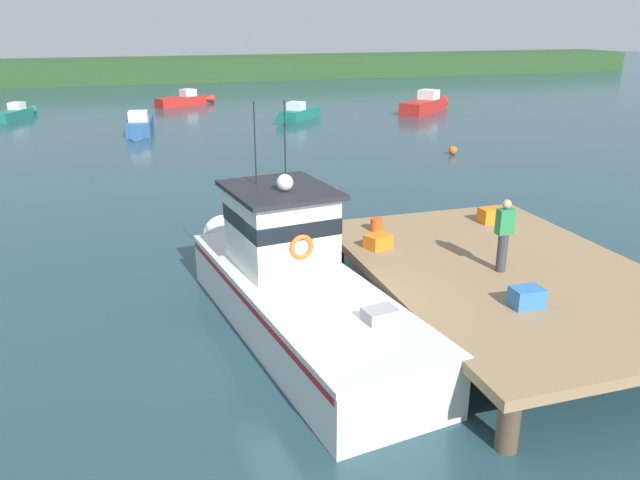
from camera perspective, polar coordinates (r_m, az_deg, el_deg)
ground_plane at (r=13.29m, az=-1.67°, el=-9.72°), size 200.00×200.00×0.00m
dock at (r=14.73m, az=16.58°, el=-2.93°), size 6.00×9.00×1.20m
main_fishing_boat at (r=13.82m, az=-2.48°, el=-3.87°), size 3.66×9.96×4.80m
crate_single_far at (r=15.32m, az=5.27°, el=-0.12°), size 0.72×0.63×0.34m
crate_stack_near_edge at (r=17.80m, az=15.15°, el=2.17°), size 0.61×0.46×0.40m
crate_stack_mid_dock at (r=12.82m, az=18.15°, el=-4.93°), size 0.62×0.46×0.39m
bait_bucket at (r=16.56m, az=5.12°, el=1.39°), size 0.32×0.32×0.34m
deckhand_by_the_boat at (r=14.20m, az=16.26°, el=0.52°), size 0.36×0.22×1.63m
moored_boat_far_right at (r=43.35m, az=-1.97°, el=11.35°), size 3.95×4.23×1.23m
moored_boat_mid_harbor at (r=48.35m, az=-25.78°, el=10.25°), size 2.49×4.24×1.08m
moored_boat_off_the_point at (r=51.63m, az=-12.11°, el=12.24°), size 4.82×3.08×1.25m
moored_boat_far_left at (r=39.56m, az=-15.97°, el=9.92°), size 1.80×5.41×1.36m
moored_boat_near_channel at (r=47.59m, az=9.52°, el=11.96°), size 5.49×4.85×1.56m
mooring_buoy_channel_marker at (r=23.72m, az=1.25°, el=4.21°), size 0.51×0.51×0.51m
mooring_buoy_inshore at (r=32.61m, az=11.90°, el=7.93°), size 0.44×0.44×0.44m
far_shoreline at (r=73.44m, az=-15.50°, el=14.59°), size 120.00×8.00×2.40m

